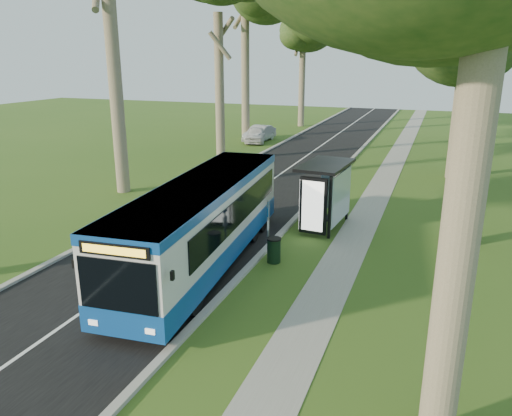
{
  "coord_description": "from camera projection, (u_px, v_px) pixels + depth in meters",
  "views": [
    {
      "loc": [
        6.02,
        -14.89,
        7.34
      ],
      "look_at": [
        -0.54,
        2.69,
        1.6
      ],
      "focal_mm": 35.0,
      "sensor_mm": 36.0,
      "label": 1
    }
  ],
  "objects": [
    {
      "name": "car_silver",
      "position": [
        259.0,
        134.0,
        44.53
      ],
      "size": [
        1.88,
        4.31,
        1.38
      ],
      "primitive_type": "imported",
      "rotation": [
        0.0,
        0.0,
        -0.1
      ],
      "color": "#A3A5AA",
      "rests_on": "ground"
    },
    {
      "name": "car_white",
      "position": [
        257.0,
        135.0,
        43.93
      ],
      "size": [
        2.38,
        4.3,
        1.38
      ],
      "primitive_type": "imported",
      "rotation": [
        0.0,
        0.0,
        0.19
      ],
      "color": "silver",
      "rests_on": "ground"
    },
    {
      "name": "ground",
      "position": [
        244.0,
        274.0,
        17.5
      ],
      "size": [
        120.0,
        120.0,
        0.0
      ],
      "primitive_type": "plane",
      "color": "#375B1C",
      "rests_on": "ground"
    },
    {
      "name": "bus_shelter",
      "position": [
        326.0,
        185.0,
        21.37
      ],
      "size": [
        2.07,
        3.48,
        2.87
      ],
      "rotation": [
        0.0,
        0.0,
        -0.08
      ],
      "color": "black",
      "rests_on": "ground"
    },
    {
      "name": "tree_east_d",
      "position": [
        482.0,
        10.0,
        38.57
      ],
      "size": [
        5.2,
        5.2,
        14.43
      ],
      "color": "#7A6B56",
      "rests_on": "ground"
    },
    {
      "name": "litter_bin",
      "position": [
        274.0,
        250.0,
        18.38
      ],
      "size": [
        0.54,
        0.54,
        0.94
      ],
      "rotation": [
        0.0,
        0.0,
        -0.06
      ],
      "color": "black",
      "rests_on": "ground"
    },
    {
      "name": "road",
      "position": [
        252.0,
        194.0,
        27.62
      ],
      "size": [
        7.0,
        100.0,
        0.02
      ],
      "primitive_type": "cube",
      "color": "black",
      "rests_on": "ground"
    },
    {
      "name": "bus_stop_sign",
      "position": [
        268.0,
        222.0,
        18.54
      ],
      "size": [
        0.12,
        0.32,
        2.25
      ],
      "rotation": [
        0.0,
        0.0,
        0.22
      ],
      "color": "gray",
      "rests_on": "ground"
    },
    {
      "name": "kerb_west",
      "position": [
        196.0,
        187.0,
        28.78
      ],
      "size": [
        0.25,
        100.0,
        0.12
      ],
      "primitive_type": "cube",
      "color": "#9E9B93",
      "rests_on": "ground"
    },
    {
      "name": "centre_line",
      "position": [
        252.0,
        194.0,
        27.62
      ],
      "size": [
        0.12,
        100.0,
        0.0
      ],
      "primitive_type": "cube",
      "color": "white",
      "rests_on": "road"
    },
    {
      "name": "kerb_east",
      "position": [
        314.0,
        199.0,
        26.44
      ],
      "size": [
        0.25,
        100.0,
        0.12
      ],
      "primitive_type": "cube",
      "color": "#9E9B93",
      "rests_on": "ground"
    },
    {
      "name": "tree_west_c",
      "position": [
        218.0,
        9.0,
        33.61
      ],
      "size": [
        5.2,
        5.2,
        13.95
      ],
      "color": "#7A6B56",
      "rests_on": "ground"
    },
    {
      "name": "tree_west_e",
      "position": [
        303.0,
        23.0,
        51.28
      ],
      "size": [
        5.2,
        5.2,
        14.3
      ],
      "color": "#7A6B56",
      "rests_on": "ground"
    },
    {
      "name": "footpath",
      "position": [
        371.0,
        206.0,
        25.45
      ],
      "size": [
        1.5,
        100.0,
        0.02
      ],
      "primitive_type": "cube",
      "color": "gray",
      "rests_on": "ground"
    },
    {
      "name": "bus",
      "position": [
        203.0,
        223.0,
        17.86
      ],
      "size": [
        3.41,
        11.81,
        3.09
      ],
      "rotation": [
        0.0,
        0.0,
        0.08
      ],
      "color": "silver",
      "rests_on": "ground"
    }
  ]
}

